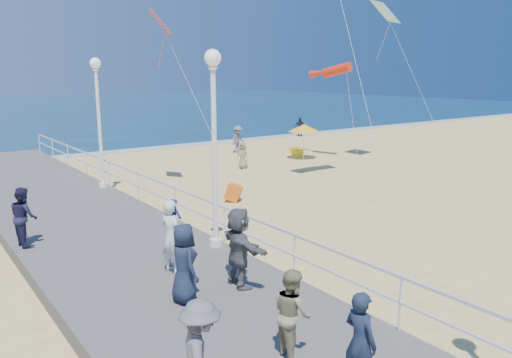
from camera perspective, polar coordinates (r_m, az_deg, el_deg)
ground at (r=17.44m, az=10.61°, el=-5.24°), size 160.00×160.00×0.00m
surf_line at (r=34.46m, az=-15.02°, el=3.12°), size 160.00×1.20×0.04m
boardwalk at (r=13.21m, az=-12.66°, el=-10.11°), size 5.00×44.00×0.40m
railing at (r=13.95m, az=-3.60°, el=-4.07°), size 0.05×42.00×0.55m
lamp_post_mid at (r=13.33m, az=-4.83°, el=5.73°), size 0.44×0.44×5.32m
lamp_post_far at (r=21.50m, az=-17.58°, el=7.59°), size 0.44×0.44×5.32m
woman_holding_toddler at (r=12.12m, az=-9.64°, el=-6.49°), size 0.55×0.73×1.80m
toddler_held at (r=12.19m, az=-9.39°, el=-4.36°), size 0.43×0.51×0.92m
spectator_0 at (r=7.94m, az=11.82°, el=-17.77°), size 0.39×0.59×1.60m
spectator_1 at (r=8.67m, az=4.13°, el=-15.04°), size 0.73×0.86×1.55m
spectator_2 at (r=7.48m, az=-6.34°, el=-19.39°), size 0.93×1.21×1.65m
spectator_4 at (r=10.61m, az=-8.23°, el=-9.48°), size 0.58×0.85×1.69m
spectator_5 at (r=11.21m, az=-1.95°, el=-7.79°), size 0.70×1.74×1.82m
spectator_7 at (r=15.24m, az=-25.01°, el=-3.91°), size 0.72×0.88×1.66m
beach_walker_a at (r=32.62m, az=-2.08°, el=4.56°), size 1.30×1.00×1.78m
beach_walker_b at (r=41.32m, az=5.07°, el=5.95°), size 0.95×0.88×1.57m
beach_walker_c at (r=27.15m, az=-1.53°, el=2.69°), size 0.74×0.83×1.43m
box_kite at (r=20.23m, az=-2.57°, el=-1.76°), size 0.89×0.89×0.74m
beach_umbrella at (r=30.02m, az=5.52°, el=5.83°), size 1.90×1.90×2.14m
beach_chair_left at (r=32.63m, az=4.51°, el=3.32°), size 0.55×0.55×0.40m
beach_chair_right at (r=31.33m, az=4.80°, el=2.95°), size 0.55×0.55×0.40m
kite_windsock at (r=30.11m, az=9.21°, el=12.19°), size 1.08×3.09×1.17m
kite_diamond_pink at (r=22.07m, az=-10.89°, el=17.17°), size 1.27×1.49×0.98m
kite_diamond_multi at (r=29.50m, az=14.57°, el=18.02°), size 1.87×1.51×1.21m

